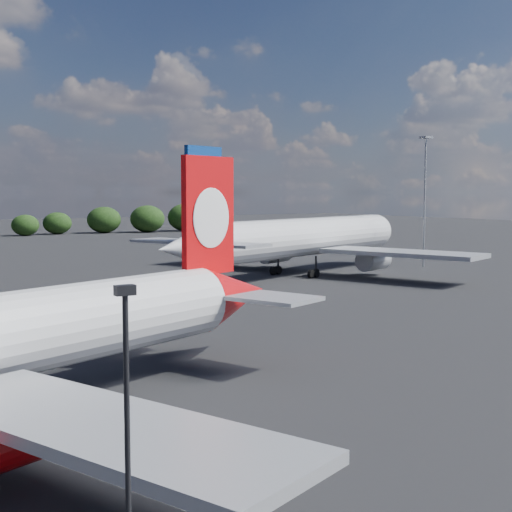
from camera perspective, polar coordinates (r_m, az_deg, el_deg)
china_southern_airliner at (r=104.83m, az=3.39°, el=1.39°), size 53.07×51.03×17.90m
apron_lamp_post at (r=20.40m, az=-10.25°, el=-14.21°), size 0.55×0.30×9.77m
floodlight_mast_near at (r=120.03m, az=13.37°, el=5.76°), size 1.60×1.60×21.32m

